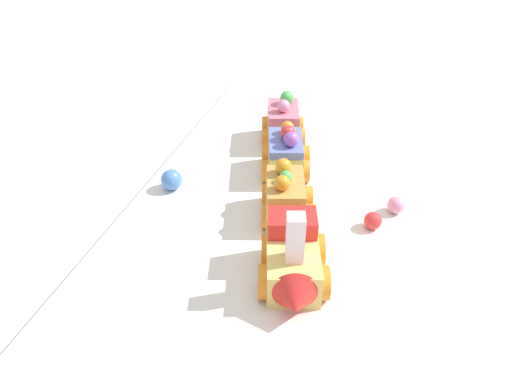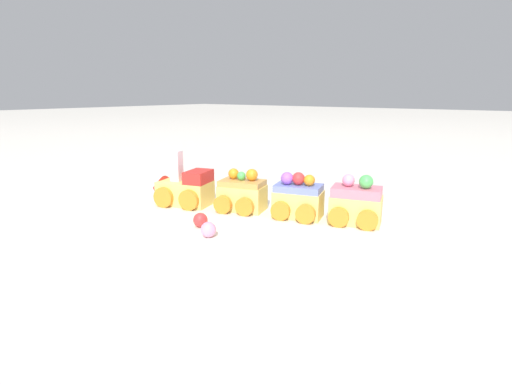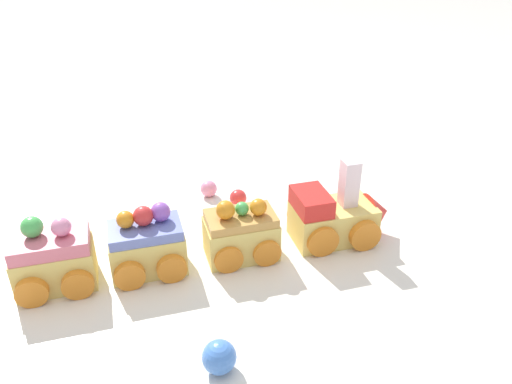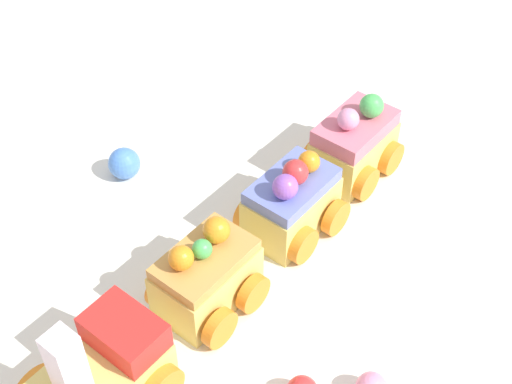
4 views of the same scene
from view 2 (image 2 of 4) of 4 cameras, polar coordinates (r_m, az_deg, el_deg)
The scene contains 9 objects.
ground_plane at distance 0.68m, azimuth -0.32°, elevation -3.88°, with size 10.00×10.00×0.00m, color beige.
display_board at distance 0.68m, azimuth -0.32°, elevation -3.40°, with size 0.78×0.40×0.01m, color white.
cake_train_locomotive at distance 0.74m, azimuth -10.57°, elevation 0.37°, with size 0.13×0.09×0.10m.
cake_car_caramel at distance 0.68m, azimuth -2.16°, elevation -0.43°, with size 0.09×0.08×0.07m.
cake_car_blueberry at distance 0.65m, azimuth 6.03°, elevation -1.12°, with size 0.09×0.08×0.07m.
cake_car_strawberry at distance 0.63m, azimuth 14.08°, elevation -1.82°, with size 0.09×0.08×0.08m.
gumball_pink at distance 0.56m, azimuth -6.82°, elevation -5.36°, with size 0.02×0.02×0.02m, color pink.
gumball_blue at distance 0.81m, azimuth 5.98°, elevation 0.88°, with size 0.03×0.03×0.03m, color #4C84E0.
gumball_red at distance 0.61m, azimuth -7.95°, elevation -3.97°, with size 0.02×0.02×0.02m, color red.
Camera 2 is at (-0.39, 0.52, 0.21)m, focal length 28.00 mm.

